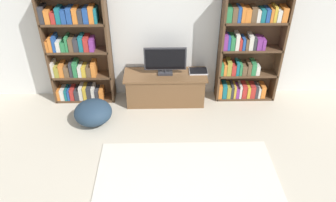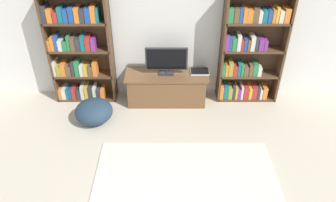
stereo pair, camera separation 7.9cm
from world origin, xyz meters
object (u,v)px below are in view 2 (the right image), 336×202
tv_stand (167,88)px  television (167,60)px  bookshelf_left (79,51)px  beanbag_ottoman (94,111)px  bookshelf_right (249,51)px  laptop (200,71)px

tv_stand → television: bearing=90.0°
bookshelf_left → beanbag_ottoman: bearing=-67.8°
tv_stand → bookshelf_right: bearing=5.7°
bookshelf_right → laptop: 0.86m
bookshelf_right → beanbag_ottoman: (-2.49, -0.69, -0.71)m
tv_stand → laptop: (0.55, 0.07, 0.28)m
tv_stand → laptop: bearing=6.8°
bookshelf_left → television: (1.43, -0.12, -0.11)m
laptop → beanbag_ottoman: (-1.70, -0.63, -0.37)m
television → beanbag_ottoman: size_ratio=1.16×
laptop → beanbag_ottoman: size_ratio=0.52×
laptop → bookshelf_left: bearing=178.0°
television → laptop: 0.60m
bookshelf_right → laptop: (-0.79, -0.07, -0.34)m
television → beanbag_ottoman: 1.41m
bookshelf_left → television: size_ratio=2.68×
bookshelf_left → television: bookshelf_left is taller
bookshelf_right → television: (-1.35, -0.12, -0.11)m
television → tv_stand: bearing=-90.0°
laptop → beanbag_ottoman: laptop is taller
laptop → bookshelf_right: bearing=4.9°
beanbag_ottoman → laptop: bearing=20.3°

